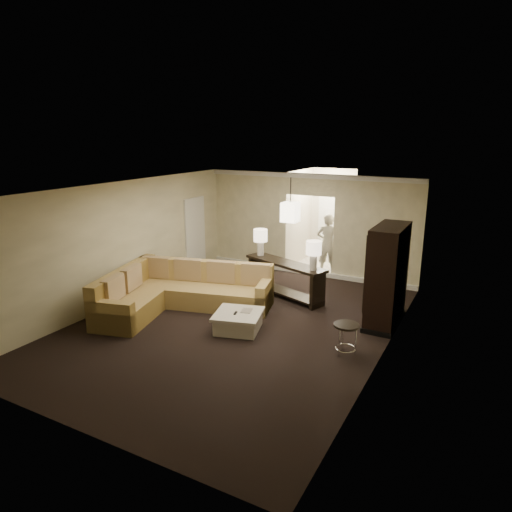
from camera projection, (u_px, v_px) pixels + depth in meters
The scene contains 19 objects.
ground at pixel (235, 324), 9.46m from camera, with size 8.00×8.00×0.00m, color black.
wall_back at pixel (309, 225), 12.50m from camera, with size 6.00×0.04×2.80m, color beige.
wall_front at pixel (71, 335), 5.69m from camera, with size 6.00×0.04×2.80m, color beige.
wall_left at pixel (122, 243), 10.46m from camera, with size 0.04×8.00×2.80m, color beige.
wall_right at pixel (387, 282), 7.73m from camera, with size 0.04×8.00×2.80m, color beige.
ceiling at pixel (234, 189), 8.72m from camera, with size 6.00×8.00×0.02m, color silver.
crown_molding at pixel (310, 176), 12.11m from camera, with size 6.00×0.10×0.12m, color silver.
baseboard at pixel (307, 272), 12.80m from camera, with size 6.00×0.10×0.12m, color silver.
side_door at pixel (195, 235), 12.92m from camera, with size 0.05×0.90×2.10m, color silver.
foyer at pixel (326, 220), 13.66m from camera, with size 1.44×2.02×2.80m.
sectional_sofa at pixel (178, 292), 10.21m from camera, with size 3.44×3.25×0.98m.
coffee_table at pixel (238, 321), 9.15m from camera, with size 1.13×1.13×0.39m.
console_table at pixel (285, 276), 10.93m from camera, with size 2.29×1.23×0.87m.
armoire at pixel (387, 278), 9.27m from camera, with size 0.62×1.44×2.07m.
drink_table at pixel (346, 333), 8.11m from camera, with size 0.45×0.45×0.57m.
table_lamp_left at pixel (260, 238), 11.34m from camera, with size 0.35×0.35×0.66m.
table_lamp_right at pixel (314, 251), 10.11m from camera, with size 0.35×0.35×0.66m.
pendant_light at pixel (290, 212), 11.24m from camera, with size 0.38×0.38×1.09m.
person at pixel (328, 241), 12.67m from camera, with size 0.68×0.45×1.88m, color beige.
Camera 1 is at (4.50, -7.52, 3.85)m, focal length 32.00 mm.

